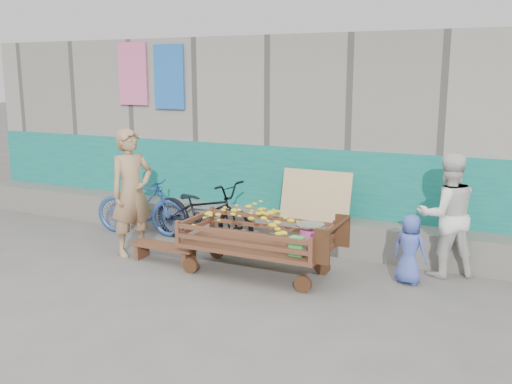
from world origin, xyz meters
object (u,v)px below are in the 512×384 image
at_px(vendor_man, 132,193).
at_px(child, 410,249).
at_px(bicycle_dark, 203,212).
at_px(bench, 165,249).
at_px(banana_cart, 254,229).
at_px(bicycle_blue, 141,206).
at_px(woman, 447,215).

height_order(vendor_man, child, vendor_man).
bearing_deg(bicycle_dark, vendor_man, 153.16).
height_order(bench, bicycle_dark, bicycle_dark).
distance_m(banana_cart, bicycle_blue, 2.48).
height_order(bench, woman, woman).
bearing_deg(banana_cart, woman, 24.45).
relative_size(woman, bicycle_blue, 1.01).
height_order(vendor_man, bicycle_blue, vendor_man).
bearing_deg(bicycle_blue, vendor_man, -158.21).
height_order(banana_cart, child, same).
xyz_separation_m(banana_cart, bicycle_blue, (-2.33, 0.83, -0.12)).
bearing_deg(banana_cart, bicycle_dark, 145.79).
bearing_deg(bench, bicycle_blue, 138.97).
bearing_deg(bicycle_dark, child, -86.45).
distance_m(banana_cart, child, 1.88).
bearing_deg(bench, child, 11.14).
distance_m(woman, child, 0.68).
distance_m(woman, bicycle_blue, 4.49).
bearing_deg(bicycle_dark, banana_cart, -114.35).
height_order(woman, bicycle_blue, woman).
xyz_separation_m(woman, child, (-0.33, -0.48, -0.34)).
distance_m(vendor_man, child, 3.71).
xyz_separation_m(woman, bicycle_blue, (-4.47, -0.15, -0.31)).
xyz_separation_m(banana_cart, child, (1.81, 0.49, -0.15)).
xyz_separation_m(banana_cart, bench, (-1.26, -0.11, -0.40)).
xyz_separation_m(child, bicycle_blue, (-4.14, 0.33, 0.03)).
bearing_deg(child, bicycle_dark, 8.15).
bearing_deg(woman, bicycle_dark, -26.87).
height_order(banana_cart, bench, banana_cart).
relative_size(bench, bicycle_blue, 0.62).
xyz_separation_m(banana_cart, vendor_man, (-1.84, -0.01, 0.30)).
xyz_separation_m(banana_cart, woman, (2.14, 0.97, 0.20)).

